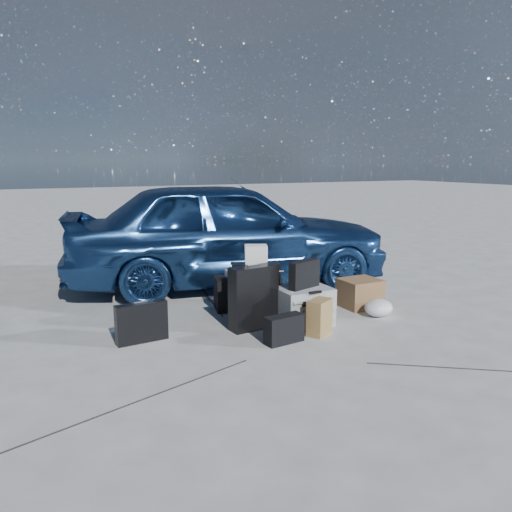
{
  "coord_description": "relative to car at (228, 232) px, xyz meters",
  "views": [
    {
      "loc": [
        -2.4,
        -3.92,
        1.7
      ],
      "look_at": [
        -0.02,
        0.85,
        0.69
      ],
      "focal_mm": 35.0,
      "sensor_mm": 36.0,
      "label": 1
    }
  ],
  "objects": [
    {
      "name": "pelican_case",
      "position": [
        0.02,
        -1.94,
        -0.54
      ],
      "size": [
        0.55,
        0.45,
        0.4
      ],
      "primitive_type": "cube",
      "rotation": [
        0.0,
        0.0,
        -0.01
      ],
      "color": "#A1A5A6",
      "rests_on": "ground"
    },
    {
      "name": "flat_box_white",
      "position": [
        -0.27,
        -1.16,
        -0.32
      ],
      "size": [
        0.42,
        0.33,
        0.07
      ],
      "primitive_type": "cube",
      "rotation": [
        0.0,
        0.0,
        -0.05
      ],
      "color": "white",
      "rests_on": "duffel_bag"
    },
    {
      "name": "briefcase",
      "position": [
        -1.63,
        -1.72,
        -0.55
      ],
      "size": [
        0.5,
        0.15,
        0.38
      ],
      "primitive_type": "cube",
      "rotation": [
        0.0,
        0.0,
        0.08
      ],
      "color": "black",
      "rests_on": "ground"
    },
    {
      "name": "car",
      "position": [
        0.0,
        0.0,
        0.0
      ],
      "size": [
        4.58,
        2.55,
        1.47
      ],
      "primitive_type": "imported",
      "rotation": [
        0.0,
        0.0,
        1.38
      ],
      "color": "#28518E",
      "rests_on": "ground"
    },
    {
      "name": "kraft_bag",
      "position": [
        -0.0,
        -2.3,
        -0.56
      ],
      "size": [
        0.31,
        0.27,
        0.36
      ],
      "primitive_type": "cube",
      "rotation": [
        0.0,
        0.0,
        0.51
      ],
      "color": "#A08045",
      "rests_on": "ground"
    },
    {
      "name": "duffel_bag",
      "position": [
        -0.25,
        -1.17,
        -0.55
      ],
      "size": [
        0.81,
        0.5,
        0.38
      ],
      "primitive_type": "cube",
      "rotation": [
        0.0,
        0.0,
        -0.24
      ],
      "color": "black",
      "rests_on": "ground"
    },
    {
      "name": "plastic_bag",
      "position": [
        0.92,
        -2.09,
        -0.64
      ],
      "size": [
        0.42,
        0.38,
        0.19
      ],
      "primitive_type": "ellipsoid",
      "rotation": [
        0.0,
        0.0,
        0.32
      ],
      "color": "silver",
      "rests_on": "ground"
    },
    {
      "name": "white_carton",
      "position": [
        -0.34,
        -1.55,
        -0.02
      ],
      "size": [
        0.29,
        0.27,
        0.19
      ],
      "primitive_type": "cube",
      "rotation": [
        0.0,
        0.0,
        -0.4
      ],
      "color": "white",
      "rests_on": "suitcase_right"
    },
    {
      "name": "cardboard_box",
      "position": [
        0.97,
        -1.7,
        -0.57
      ],
      "size": [
        0.44,
        0.39,
        0.33
      ],
      "primitive_type": "cube",
      "rotation": [
        0.0,
        0.0,
        0.0
      ],
      "color": "brown",
      "rests_on": "ground"
    },
    {
      "name": "suitcase_left",
      "position": [
        -0.51,
        -1.84,
        -0.41
      ],
      "size": [
        0.52,
        0.24,
        0.66
      ],
      "primitive_type": "cube",
      "rotation": [
        0.0,
        0.0,
        0.11
      ],
      "color": "black",
      "rests_on": "ground"
    },
    {
      "name": "messenger_bag",
      "position": [
        -0.43,
        -2.34,
        -0.6
      ],
      "size": [
        0.4,
        0.19,
        0.27
      ],
      "primitive_type": "cube",
      "rotation": [
        0.0,
        0.0,
        0.12
      ],
      "color": "black",
      "rests_on": "ground"
    },
    {
      "name": "suitcase_right",
      "position": [
        -0.35,
        -1.57,
        -0.42
      ],
      "size": [
        0.55,
        0.35,
        0.63
      ],
      "primitive_type": "cube",
      "rotation": [
        0.0,
        0.0,
        -0.34
      ],
      "color": "black",
      "rests_on": "ground"
    },
    {
      "name": "laptop_bag",
      "position": [
        0.02,
        -1.96,
        -0.19
      ],
      "size": [
        0.4,
        0.21,
        0.29
      ],
      "primitive_type": "cube",
      "rotation": [
        0.0,
        0.0,
        0.3
      ],
      "color": "black",
      "rests_on": "pelican_case"
    },
    {
      "name": "ground",
      "position": [
        -0.28,
        -2.35,
        -0.74
      ],
      "size": [
        60.0,
        60.0,
        0.0
      ],
      "primitive_type": "plane",
      "color": "beige",
      "rests_on": "ground"
    },
    {
      "name": "flat_box_black",
      "position": [
        -0.28,
        -1.17,
        -0.25
      ],
      "size": [
        0.37,
        0.33,
        0.07
      ],
      "primitive_type": "cube",
      "rotation": [
        0.0,
        0.0,
        0.43
      ],
      "color": "black",
      "rests_on": "flat_box_white"
    }
  ]
}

